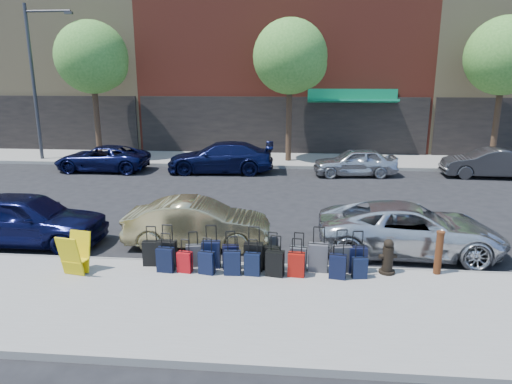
# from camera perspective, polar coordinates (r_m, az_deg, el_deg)

# --- Properties ---
(ground) EXTENTS (120.00, 120.00, 0.00)m
(ground) POSITION_cam_1_polar(r_m,az_deg,el_deg) (15.51, 1.36, -2.87)
(ground) COLOR black
(ground) RESTS_ON ground
(sidewalk_near) EXTENTS (60.00, 4.00, 0.15)m
(sidewalk_near) POSITION_cam_1_polar(r_m,az_deg,el_deg) (9.49, -1.41, -14.13)
(sidewalk_near) COLOR gray
(sidewalk_near) RESTS_ON ground
(sidewalk_far) EXTENTS (60.00, 4.00, 0.15)m
(sidewalk_far) POSITION_cam_1_polar(r_m,az_deg,el_deg) (25.21, 2.92, 4.04)
(sidewalk_far) COLOR gray
(sidewalk_far) RESTS_ON ground
(curb_near) EXTENTS (60.00, 0.08, 0.15)m
(curb_near) POSITION_cam_1_polar(r_m,az_deg,el_deg) (11.29, -0.22, -9.25)
(curb_near) COLOR gray
(curb_near) RESTS_ON ground
(curb_far) EXTENTS (60.00, 0.08, 0.15)m
(curb_far) POSITION_cam_1_polar(r_m,az_deg,el_deg) (23.22, 2.71, 3.15)
(curb_far) COLOR gray
(curb_far) RESTS_ON ground
(building_left) EXTENTS (15.00, 12.12, 16.00)m
(building_left) POSITION_cam_1_polar(r_m,az_deg,el_deg) (37.06, -23.34, 18.54)
(building_left) COLOR #917E59
(building_left) RESTS_ON ground
(tree_left) EXTENTS (3.80, 3.80, 7.27)m
(tree_left) POSITION_cam_1_polar(r_m,az_deg,el_deg) (26.60, -19.54, 15.36)
(tree_left) COLOR black
(tree_left) RESTS_ON sidewalk_far
(tree_center) EXTENTS (3.80, 3.80, 7.27)m
(tree_center) POSITION_cam_1_polar(r_m,az_deg,el_deg) (24.29, 4.62, 16.27)
(tree_center) COLOR black
(tree_center) RESTS_ON sidewalk_far
(tree_right) EXTENTS (3.80, 3.80, 7.27)m
(tree_right) POSITION_cam_1_polar(r_m,az_deg,el_deg) (26.33, 28.93, 14.44)
(tree_right) COLOR black
(tree_right) RESTS_ON sidewalk_far
(streetlight) EXTENTS (2.59, 0.18, 8.00)m
(streetlight) POSITION_cam_1_polar(r_m,az_deg,el_deg) (27.31, -25.79, 13.15)
(streetlight) COLOR #333338
(streetlight) RESTS_ON sidewalk_far
(suitcase_front_0) EXTENTS (0.42, 0.25, 0.97)m
(suitcase_front_0) POSITION_cam_1_polar(r_m,az_deg,el_deg) (11.34, -12.91, -7.45)
(suitcase_front_0) COLOR black
(suitcase_front_0) RESTS_ON sidewalk_near
(suitcase_front_1) EXTENTS (0.44, 0.27, 1.03)m
(suitcase_front_1) POSITION_cam_1_polar(r_m,az_deg,el_deg) (11.18, -11.02, -7.56)
(suitcase_front_1) COLOR black
(suitcase_front_1) RESTS_ON sidewalk_near
(suitcase_front_2) EXTENTS (0.39, 0.26, 0.86)m
(suitcase_front_2) POSITION_cam_1_polar(r_m,az_deg,el_deg) (11.11, -7.81, -7.87)
(suitcase_front_2) COLOR #3D3D42
(suitcase_front_2) RESTS_ON sidewalk_near
(suitcase_front_3) EXTENTS (0.44, 0.26, 1.04)m
(suitcase_front_3) POSITION_cam_1_polar(r_m,az_deg,el_deg) (11.00, -5.61, -7.74)
(suitcase_front_3) COLOR black
(suitcase_front_3) RESTS_ON sidewalk_near
(suitcase_front_4) EXTENTS (0.40, 0.25, 0.91)m
(suitcase_front_4) POSITION_cam_1_polar(r_m,az_deg,el_deg) (10.91, -3.18, -8.09)
(suitcase_front_4) COLOR black
(suitcase_front_4) RESTS_ON sidewalk_near
(suitcase_front_5) EXTENTS (0.45, 0.26, 1.05)m
(suitcase_front_5) POSITION_cam_1_polar(r_m,az_deg,el_deg) (10.80, -0.30, -8.06)
(suitcase_front_5) COLOR black
(suitcase_front_5) RESTS_ON sidewalk_near
(suitcase_front_6) EXTENTS (0.41, 0.28, 0.92)m
(suitcase_front_6) POSITION_cam_1_polar(r_m,az_deg,el_deg) (10.83, 1.98, -8.24)
(suitcase_front_6) COLOR black
(suitcase_front_6) RESTS_ON sidewalk_near
(suitcase_front_7) EXTENTS (0.40, 0.25, 0.92)m
(suitcase_front_7) POSITION_cam_1_polar(r_m,az_deg,el_deg) (10.83, 5.29, -8.29)
(suitcase_front_7) COLOR #404146
(suitcase_front_7) RESTS_ON sidewalk_near
(suitcase_front_8) EXTENTS (0.46, 0.28, 1.07)m
(suitcase_front_8) POSITION_cam_1_polar(r_m,az_deg,el_deg) (10.83, 7.77, -8.09)
(suitcase_front_8) COLOR #424147
(suitcase_front_8) RESTS_ON sidewalk_near
(suitcase_front_9) EXTENTS (0.46, 0.31, 1.02)m
(suitcase_front_9) POSITION_cam_1_polar(r_m,az_deg,el_deg) (10.89, 10.66, -8.20)
(suitcase_front_9) COLOR #38393D
(suitcase_front_9) RESTS_ON sidewalk_near
(suitcase_front_10) EXTENTS (0.44, 0.28, 1.00)m
(suitcase_front_10) POSITION_cam_1_polar(r_m,az_deg,el_deg) (10.93, 12.55, -8.25)
(suitcase_front_10) COLOR black
(suitcase_front_10) RESTS_ON sidewalk_near
(suitcase_back_1) EXTENTS (0.41, 0.26, 0.93)m
(suitcase_back_1) POSITION_cam_1_polar(r_m,az_deg,el_deg) (10.93, -11.23, -8.29)
(suitcase_back_1) COLOR black
(suitcase_back_1) RESTS_ON sidewalk_near
(suitcase_back_2) EXTENTS (0.36, 0.24, 0.79)m
(suitcase_back_2) POSITION_cam_1_polar(r_m,az_deg,el_deg) (10.84, -8.90, -8.63)
(suitcase_back_2) COLOR #AE0B11
(suitcase_back_2) RESTS_ON sidewalk_near
(suitcase_back_3) EXTENTS (0.39, 0.27, 0.85)m
(suitcase_back_3) POSITION_cam_1_polar(r_m,az_deg,el_deg) (10.69, -6.18, -8.77)
(suitcase_back_3) COLOR black
(suitcase_back_3) RESTS_ON sidewalk_near
(suitcase_back_4) EXTENTS (0.39, 0.24, 0.91)m
(suitcase_back_4) POSITION_cam_1_polar(r_m,az_deg,el_deg) (10.59, -2.97, -8.81)
(suitcase_back_4) COLOR black
(suitcase_back_4) RESTS_ON sidewalk_near
(suitcase_back_5) EXTENTS (0.37, 0.23, 0.85)m
(suitcase_back_5) POSITION_cam_1_polar(r_m,az_deg,el_deg) (10.56, -0.45, -9.00)
(suitcase_back_5) COLOR black
(suitcase_back_5) RESTS_ON sidewalk_near
(suitcase_back_6) EXTENTS (0.44, 0.30, 0.96)m
(suitcase_back_6) POSITION_cam_1_polar(r_m,az_deg,el_deg) (10.52, 2.38, -8.90)
(suitcase_back_6) COLOR black
(suitcase_back_6) RESTS_ON sidewalk_near
(suitcase_back_7) EXTENTS (0.39, 0.25, 0.90)m
(suitcase_back_7) POSITION_cam_1_polar(r_m,az_deg,el_deg) (10.54, 5.06, -9.01)
(suitcase_back_7) COLOR #970F09
(suitcase_back_7) RESTS_ON sidewalk_near
(suitcase_back_9) EXTENTS (0.40, 0.28, 0.89)m
(suitcase_back_9) POSITION_cam_1_polar(r_m,az_deg,el_deg) (10.56, 10.17, -9.15)
(suitcase_back_9) COLOR black
(suitcase_back_9) RESTS_ON sidewalk_near
(suitcase_back_10) EXTENTS (0.35, 0.24, 0.78)m
(suitcase_back_10) POSITION_cam_1_polar(r_m,az_deg,el_deg) (10.68, 12.82, -9.21)
(suitcase_back_10) COLOR black
(suitcase_back_10) RESTS_ON sidewalk_near
(fire_hydrant) EXTENTS (0.43, 0.37, 0.83)m
(fire_hydrant) POSITION_cam_1_polar(r_m,az_deg,el_deg) (11.04, 16.14, -7.87)
(fire_hydrant) COLOR black
(fire_hydrant) RESTS_ON sidewalk_near
(bollard) EXTENTS (0.19, 0.19, 1.02)m
(bollard) POSITION_cam_1_polar(r_m,az_deg,el_deg) (11.33, 21.88, -6.98)
(bollard) COLOR #38190C
(bollard) RESTS_ON sidewalk_near
(display_rack) EXTENTS (0.63, 0.68, 0.96)m
(display_rack) POSITION_cam_1_polar(r_m,az_deg,el_deg) (11.33, -21.71, -7.26)
(display_rack) COLOR yellow
(display_rack) RESTS_ON sidewalk_near
(car_near_0) EXTENTS (4.37, 1.78, 1.48)m
(car_near_0) POSITION_cam_1_polar(r_m,az_deg,el_deg) (14.18, -26.80, -3.00)
(car_near_0) COLOR #0B0E33
(car_near_0) RESTS_ON ground
(car_near_1) EXTENTS (4.01, 1.54, 1.30)m
(car_near_1) POSITION_cam_1_polar(r_m,az_deg,el_deg) (12.67, -7.28, -3.90)
(car_near_1) COLOR tan
(car_near_1) RESTS_ON ground
(car_near_2) EXTENTS (4.87, 2.38, 1.33)m
(car_near_2) POSITION_cam_1_polar(r_m,az_deg,el_deg) (12.75, 18.68, -4.39)
(car_near_2) COLOR silver
(car_near_2) RESTS_ON ground
(car_far_0) EXTENTS (4.54, 2.11, 1.26)m
(car_far_0) POSITION_cam_1_polar(r_m,az_deg,el_deg) (23.75, -18.67, 4.01)
(car_far_0) COLOR #0C1037
(car_far_0) RESTS_ON ground
(car_far_1) EXTENTS (5.22, 2.36, 1.48)m
(car_far_1) POSITION_cam_1_polar(r_m,az_deg,el_deg) (22.19, -4.46, 4.34)
(car_far_1) COLOR #0C1135
(car_far_1) RESTS_ON ground
(car_far_2) EXTENTS (3.98, 1.90, 1.31)m
(car_far_2) POSITION_cam_1_polar(r_m,az_deg,el_deg) (21.88, 12.26, 3.68)
(car_far_2) COLOR #B8BABF
(car_far_2) RESTS_ON ground
(car_far_3) EXTENTS (4.18, 1.63, 1.36)m
(car_far_3) POSITION_cam_1_polar(r_m,az_deg,el_deg) (23.62, 27.10, 3.25)
(car_far_3) COLOR #363638
(car_far_3) RESTS_ON ground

